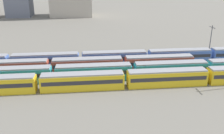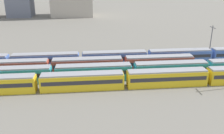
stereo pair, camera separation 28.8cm
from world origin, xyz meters
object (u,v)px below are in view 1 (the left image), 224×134
train_track_0 (126,79)px  train_track_1 (133,70)px  train_track_2 (87,65)px  catenary_pole_1 (211,40)px  train_track_3 (147,57)px

train_track_0 → train_track_1: same height
train_track_0 → train_track_2: bearing=128.5°
train_track_2 → catenary_pole_1: bearing=12.5°
train_track_3 → train_track_1: bearing=-120.6°
train_track_1 → train_track_3: (6.14, 10.40, 0.00)m
train_track_2 → train_track_0: bearing=-51.5°
train_track_0 → train_track_2: 13.28m
train_track_0 → train_track_3: size_ratio=0.66×
train_track_3 → catenary_pole_1: size_ratio=11.37×
train_track_0 → train_track_3: 17.89m
train_track_2 → train_track_3: 17.80m
train_track_3 → catenary_pole_1: bearing=8.5°
train_track_0 → train_track_1: (2.62, 5.20, 0.00)m
train_track_0 → train_track_1: bearing=63.3°
train_track_3 → train_track_0: bearing=-119.3°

